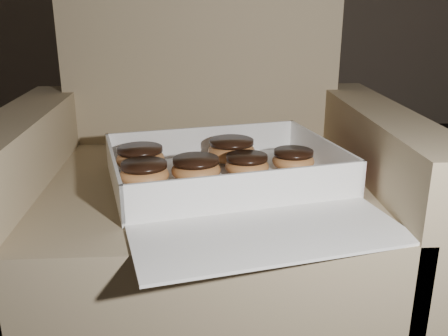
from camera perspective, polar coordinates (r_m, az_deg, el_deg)
name	(u,v)px	position (r m, az deg, el deg)	size (l,w,h in m)	color
armchair	(205,217)	(1.12, -2.17, -5.66)	(0.84, 0.71, 0.88)	tan
bakery_box	(233,182)	(0.95, 0.99, -1.62)	(0.53, 0.59, 0.07)	white
donut_a	(247,165)	(0.99, 2.63, 0.36)	(0.09, 0.09, 0.04)	#C67E45
donut_b	(231,150)	(1.08, 0.86, 2.06)	(0.10, 0.10, 0.05)	#C67E45
donut_c	(196,169)	(0.96, -3.22, -0.10)	(0.10, 0.10, 0.05)	#C67E45
donut_d	(144,173)	(0.95, -9.08, -0.61)	(0.09, 0.09, 0.05)	#C67E45
donut_e	(293,160)	(1.03, 7.92, 0.95)	(0.09, 0.09, 0.04)	#C67E45
donut_f	(140,158)	(1.04, -9.53, 1.16)	(0.10, 0.10, 0.05)	#C67E45
crumb_a	(131,212)	(0.84, -10.57, -5.00)	(0.01, 0.01, 0.00)	black
crumb_b	(307,192)	(0.93, 9.51, -2.67)	(0.01, 0.01, 0.00)	black
crumb_c	(200,203)	(0.86, -2.72, -4.02)	(0.01, 0.01, 0.00)	black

